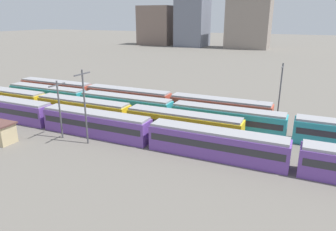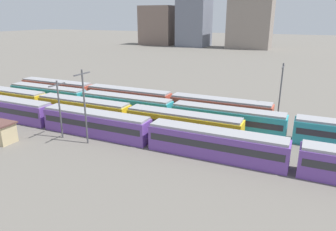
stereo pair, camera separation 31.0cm
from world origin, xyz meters
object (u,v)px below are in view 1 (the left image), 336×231
object	(u,v)px
train_track_2	(227,119)
signal_hut	(2,133)
train_track_0	(216,143)
train_track_1	(83,109)
train_track_3	(128,98)
catenary_pole_0	(59,107)
catenary_pole_1	(280,90)
catenary_pole_2	(85,104)

from	to	relation	value
train_track_2	signal_hut	size ratio (longest dim) A/B	26.00
train_track_0	train_track_1	distance (m)	26.06
train_track_1	train_track_3	xyz separation A→B (m)	(2.79, 10.40, 0.00)
train_track_0	catenary_pole_0	xyz separation A→B (m)	(-22.88, -3.02, 3.00)
catenary_pole_1	train_track_3	bearing A→B (deg)	-173.81
train_track_2	train_track_3	bearing A→B (deg)	166.43
train_track_0	catenary_pole_0	bearing A→B (deg)	-172.47
train_track_2	catenary_pole_0	xyz separation A→B (m)	(-21.68, -13.42, 3.00)
train_track_1	train_track_3	distance (m)	10.77
train_track_3	catenary_pole_0	bearing A→B (deg)	-90.43
catenary_pole_0	catenary_pole_2	distance (m)	4.94
train_track_3	catenary_pole_2	size ratio (longest dim) A/B	5.22
train_track_0	catenary_pole_0	world-z (taller)	catenary_pole_0
catenary_pole_0	signal_hut	distance (m)	8.90
train_track_1	train_track_3	world-z (taller)	same
catenary_pole_1	catenary_pole_2	world-z (taller)	catenary_pole_2
train_track_0	train_track_3	world-z (taller)	same
train_track_0	signal_hut	size ratio (longest dim) A/B	26.00
train_track_0	train_track_1	bearing A→B (deg)	168.49
train_track_1	catenary_pole_1	world-z (taller)	catenary_pole_1
signal_hut	train_track_1	bearing A→B (deg)	73.76
train_track_0	signal_hut	distance (m)	30.49
train_track_0	catenary_pole_2	distance (m)	18.75
train_track_1	signal_hut	world-z (taller)	train_track_1
train_track_2	signal_hut	xyz separation A→B (m)	(-28.20, -18.47, -0.35)
catenary_pole_0	catenary_pole_1	world-z (taller)	catenary_pole_1
signal_hut	catenary_pole_0	bearing A→B (deg)	37.76
train_track_3	catenary_pole_2	distance (m)	19.76
train_track_0	catenary_pole_1	xyz separation A→B (m)	(5.70, 18.68, 3.71)
train_track_2	signal_hut	world-z (taller)	train_track_2
train_track_0	catenary_pole_1	distance (m)	19.88
train_track_0	catenary_pole_0	distance (m)	23.27
train_track_3	catenary_pole_1	size ratio (longest dim) A/B	5.51
catenary_pole_0	train_track_3	bearing A→B (deg)	89.57
catenary_pole_0	catenary_pole_1	size ratio (longest dim) A/B	0.86
train_track_1	signal_hut	xyz separation A→B (m)	(-3.87, -13.27, -0.35)
catenary_pole_2	catenary_pole_1	bearing A→B (deg)	42.63
train_track_3	catenary_pole_0	distance (m)	18.87
catenary_pole_2	signal_hut	xyz separation A→B (m)	(-11.35, -4.90, -4.35)
train_track_2	train_track_3	size ratio (longest dim) A/B	1.68
train_track_1	train_track_2	size ratio (longest dim) A/B	0.60
train_track_2	catenary_pole_0	world-z (taller)	catenary_pole_0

